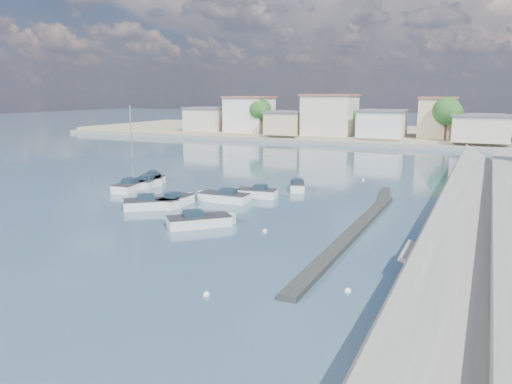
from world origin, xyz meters
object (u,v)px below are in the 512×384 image
(motorboat_c, at_px, (222,197))
(motorboat_g, at_px, (153,180))
(motorboat_f, at_px, (297,186))
(motorboat_h, at_px, (202,221))
(motorboat_e, at_px, (150,182))
(motorboat_a, at_px, (177,201))
(sailboat, at_px, (135,185))
(motorboat_d, at_px, (254,193))
(motorboat_b, at_px, (155,204))

(motorboat_c, bearing_deg, motorboat_g, 156.27)
(motorboat_f, height_order, motorboat_h, same)
(motorboat_e, xyz_separation_m, motorboat_g, (-0.49, 1.19, 0.00))
(motorboat_e, relative_size, motorboat_f, 1.40)
(motorboat_a, height_order, motorboat_f, same)
(motorboat_c, bearing_deg, sailboat, 172.26)
(motorboat_e, distance_m, sailboat, 2.40)
(motorboat_c, height_order, motorboat_d, same)
(motorboat_b, relative_size, motorboat_g, 1.01)
(motorboat_h, height_order, sailboat, sailboat)
(motorboat_h, bearing_deg, motorboat_g, 137.14)
(motorboat_d, relative_size, motorboat_g, 0.91)
(motorboat_f, bearing_deg, motorboat_d, -114.62)
(motorboat_b, height_order, motorboat_f, same)
(motorboat_c, xyz_separation_m, motorboat_h, (2.93, -8.42, -0.00))
(motorboat_b, distance_m, motorboat_c, 6.40)
(motorboat_g, bearing_deg, motorboat_d, -8.81)
(motorboat_b, bearing_deg, motorboat_c, 51.16)
(motorboat_c, relative_size, motorboat_f, 1.32)
(motorboat_h, relative_size, sailboat, 0.52)
(motorboat_d, bearing_deg, sailboat, -173.71)
(motorboat_c, bearing_deg, motorboat_f, 62.12)
(motorboat_d, bearing_deg, motorboat_e, 175.99)
(motorboat_c, xyz_separation_m, motorboat_d, (1.97, 3.01, -0.00))
(motorboat_c, height_order, motorboat_g, same)
(motorboat_a, bearing_deg, motorboat_b, -121.93)
(motorboat_a, bearing_deg, motorboat_c, 47.76)
(motorboat_b, xyz_separation_m, motorboat_d, (5.99, 8.00, -0.00))
(motorboat_g, relative_size, motorboat_h, 1.05)
(motorboat_b, relative_size, motorboat_h, 1.06)
(motorboat_g, bearing_deg, motorboat_a, -43.47)
(motorboat_b, height_order, motorboat_g, same)
(motorboat_f, xyz_separation_m, motorboat_g, (-16.10, -3.25, 0.00))
(motorboat_g, height_order, sailboat, sailboat)
(motorboat_a, height_order, motorboat_e, same)
(motorboat_c, distance_m, motorboat_e, 11.84)
(motorboat_a, height_order, motorboat_c, same)
(motorboat_f, bearing_deg, motorboat_c, -117.88)
(motorboat_b, xyz_separation_m, sailboat, (-7.34, 6.53, 0.04))
(motorboat_g, bearing_deg, motorboat_e, -67.50)
(motorboat_a, relative_size, motorboat_c, 0.86)
(motorboat_f, distance_m, sailboat, 17.21)
(motorboat_d, xyz_separation_m, motorboat_e, (-13.14, 0.92, 0.00))
(motorboat_g, height_order, motorboat_h, same)
(motorboat_d, height_order, motorboat_e, same)
(motorboat_b, bearing_deg, sailboat, 138.35)
(motorboat_d, distance_m, motorboat_g, 13.80)
(motorboat_b, bearing_deg, motorboat_g, 127.09)
(motorboat_e, relative_size, motorboat_g, 1.13)
(motorboat_f, relative_size, sailboat, 0.44)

